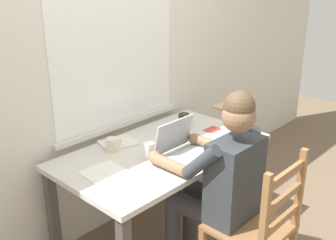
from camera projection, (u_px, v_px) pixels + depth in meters
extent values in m
plane|color=brown|center=(163.00, 239.00, 2.97)|extent=(8.00, 8.00, 0.00)
cube|color=silver|center=(112.00, 53.00, 2.81)|extent=(6.00, 0.04, 2.60)
cube|color=white|center=(116.00, 54.00, 2.81)|extent=(1.07, 0.01, 1.00)
cube|color=beige|center=(120.00, 124.00, 2.99)|extent=(1.13, 0.06, 0.04)
cube|color=beige|center=(163.00, 151.00, 2.71)|extent=(1.42, 0.80, 0.03)
cube|color=#4C4742|center=(257.00, 181.00, 3.07)|extent=(0.06, 0.06, 0.69)
cube|color=#4C4742|center=(53.00, 218.00, 2.62)|extent=(0.06, 0.06, 0.69)
cube|color=#4C4742|center=(186.00, 153.00, 3.52)|extent=(0.06, 0.06, 0.69)
cube|color=#33383D|center=(234.00, 180.00, 2.34)|extent=(0.34, 0.20, 0.50)
sphere|color=#936B4C|center=(239.00, 116.00, 2.20)|extent=(0.19, 0.19, 0.19)
sphere|color=brown|center=(239.00, 107.00, 2.18)|extent=(0.17, 0.17, 0.17)
cube|color=brown|center=(226.00, 106.00, 2.24)|extent=(0.13, 0.10, 0.01)
cylinder|color=#38383D|center=(197.00, 210.00, 2.49)|extent=(0.13, 0.40, 0.13)
cylinder|color=#38383D|center=(214.00, 199.00, 2.61)|extent=(0.13, 0.40, 0.13)
cylinder|color=#38383D|center=(173.00, 228.00, 2.70)|extent=(0.10, 0.10, 0.46)
cylinder|color=#38383D|center=(190.00, 217.00, 2.82)|extent=(0.10, 0.10, 0.46)
cylinder|color=#33383D|center=(201.00, 162.00, 2.20)|extent=(0.10, 0.25, 0.25)
cylinder|color=#936B4C|center=(170.00, 165.00, 2.38)|extent=(0.07, 0.28, 0.07)
sphere|color=#936B4C|center=(155.00, 157.00, 2.48)|extent=(0.08, 0.08, 0.08)
cylinder|color=#33383D|center=(242.00, 141.00, 2.48)|extent=(0.10, 0.25, 0.25)
cylinder|color=#936B4C|center=(212.00, 144.00, 2.66)|extent=(0.07, 0.28, 0.07)
sphere|color=#936B4C|center=(194.00, 139.00, 2.74)|extent=(0.08, 0.08, 0.08)
cube|color=olive|center=(249.00, 226.00, 2.35)|extent=(0.42, 0.42, 0.02)
cube|color=olive|center=(238.00, 231.00, 2.69)|extent=(0.04, 0.04, 0.44)
cube|color=olive|center=(300.00, 188.00, 2.27)|extent=(0.04, 0.04, 0.48)
cube|color=olive|center=(265.00, 217.00, 2.01)|extent=(0.04, 0.04, 0.48)
cube|color=olive|center=(281.00, 221.00, 2.18)|extent=(0.36, 0.02, 0.04)
cube|color=olive|center=(284.00, 198.00, 2.13)|extent=(0.36, 0.02, 0.04)
cube|color=olive|center=(286.00, 175.00, 2.09)|extent=(0.36, 0.02, 0.04)
cube|color=#ADAFB2|center=(190.00, 158.00, 2.57)|extent=(0.33, 0.23, 0.02)
cube|color=silver|center=(190.00, 156.00, 2.56)|extent=(0.29, 0.17, 0.00)
cube|color=#ADAFB2|center=(174.00, 135.00, 2.61)|extent=(0.33, 0.06, 0.22)
cube|color=silver|center=(174.00, 135.00, 2.61)|extent=(0.29, 0.04, 0.19)
ellipsoid|color=black|center=(220.00, 143.00, 2.76)|extent=(0.06, 0.10, 0.03)
cylinder|color=white|center=(148.00, 150.00, 2.57)|extent=(0.07, 0.07, 0.10)
torus|color=white|center=(154.00, 147.00, 2.60)|extent=(0.05, 0.01, 0.05)
cylinder|color=#38281E|center=(184.00, 120.00, 3.09)|extent=(0.08, 0.08, 0.09)
torus|color=#38281E|center=(188.00, 117.00, 3.12)|extent=(0.05, 0.01, 0.05)
cylinder|color=beige|center=(112.00, 145.00, 2.66)|extent=(0.08, 0.08, 0.09)
torus|color=beige|center=(119.00, 142.00, 2.70)|extent=(0.05, 0.01, 0.05)
cube|color=gold|center=(173.00, 134.00, 2.92)|extent=(0.15, 0.12, 0.02)
cube|color=#2D5B9E|center=(173.00, 131.00, 2.91)|extent=(0.17, 0.16, 0.02)
cube|color=silver|center=(118.00, 143.00, 2.78)|extent=(0.28, 0.25, 0.02)
cube|color=white|center=(103.00, 171.00, 2.40)|extent=(0.25, 0.21, 0.01)
cube|color=#C63D33|center=(212.00, 130.00, 3.02)|extent=(0.13, 0.10, 0.00)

